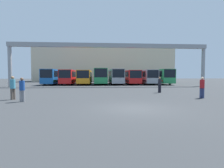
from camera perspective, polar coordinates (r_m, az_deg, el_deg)
The scene contains 15 objects.
ground_plane at distance 10.24m, azimuth 7.54°, elevation -7.88°, with size 200.00×200.00×0.00m, color #2D3033.
building_backdrop at distance 59.79m, azimuth -2.43°, elevation 6.21°, with size 44.08×12.00×10.96m.
overhead_gantry at distance 30.47m, azimuth -0.45°, elevation 11.07°, with size 33.93×0.80×7.38m.
bus_slot_0 at distance 39.70m, azimuth -18.39°, elevation 2.50°, with size 2.44×11.58×3.13m.
bus_slot_1 at distance 39.27m, azimuth -13.58°, elevation 2.49°, with size 2.43×12.06×3.03m.
bus_slot_2 at distance 38.15m, azimuth -8.80°, elevation 2.47°, with size 2.57×10.59×2.96m.
bus_slot_3 at distance 38.38m, azimuth -3.80°, elevation 2.79°, with size 2.62×11.28×3.32m.
bus_slot_4 at distance 38.43m, azimuth 1.18°, elevation 2.71°, with size 2.52×11.00×3.21m.
bus_slot_5 at distance 38.96m, azimuth 6.06°, elevation 2.50°, with size 2.55×11.13×2.97m.
bus_slot_6 at distance 39.57m, azimuth 10.85°, elevation 2.54°, with size 2.48×10.86×3.06m.
bus_slot_7 at distance 40.76m, azimuth 15.30°, elevation 2.61°, with size 2.53×11.26×3.20m.
pedestrian_far_center at distance 14.12m, azimuth -27.30°, elevation -1.45°, with size 0.36×0.36×1.75m.
pedestrian_mid_left at distance 16.41m, azimuth 27.34°, elevation -0.86°, with size 0.37×0.37×1.77m.
pedestrian_near_right at distance 15.73m, azimuth -29.67°, elevation -0.91°, with size 0.38×0.38×1.84m.
pedestrian_near_left at distance 20.03m, azimuth 15.30°, elevation -0.11°, with size 0.36×0.36×1.73m.
Camera 1 is at (-2.10, -9.85, 1.89)m, focal length 28.00 mm.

